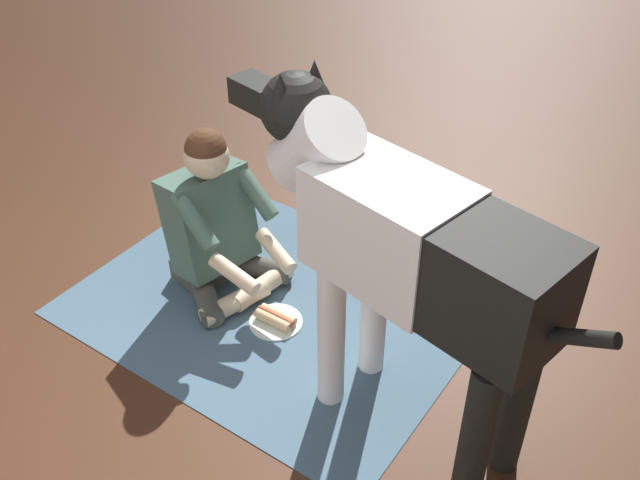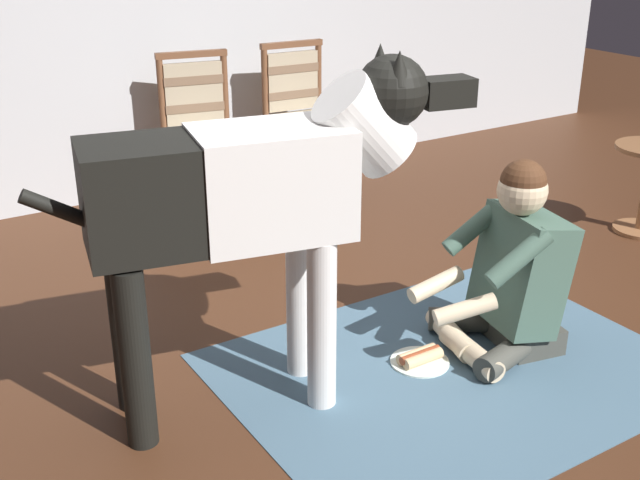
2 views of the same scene
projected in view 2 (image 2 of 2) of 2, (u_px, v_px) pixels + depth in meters
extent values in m
plane|color=#462717|center=(397.00, 362.00, 3.44)|extent=(14.66, 14.66, 0.00)
cube|color=#476579|center=(451.00, 369.00, 3.39)|extent=(1.86, 1.44, 0.01)
cylinder|color=brown|center=(246.00, 182.00, 5.04)|extent=(0.04, 0.04, 0.42)
cylinder|color=brown|center=(181.00, 190.00, 4.90)|extent=(0.04, 0.04, 0.42)
cylinder|color=brown|center=(228.00, 164.00, 5.40)|extent=(0.04, 0.04, 0.42)
cylinder|color=brown|center=(167.00, 171.00, 5.26)|extent=(0.04, 0.04, 0.42)
cube|color=brown|center=(204.00, 142.00, 5.06)|extent=(0.54, 0.54, 0.04)
cube|color=tan|center=(204.00, 136.00, 5.04)|extent=(0.49, 0.49, 0.04)
cylinder|color=brown|center=(225.00, 89.00, 5.20)|extent=(0.04, 0.04, 0.52)
cylinder|color=brown|center=(161.00, 94.00, 5.06)|extent=(0.04, 0.04, 0.52)
cube|color=brown|center=(191.00, 54.00, 5.04)|extent=(0.46, 0.13, 0.04)
cube|color=tan|center=(194.00, 93.00, 5.13)|extent=(0.38, 0.12, 0.40)
cube|color=brown|center=(193.00, 80.00, 5.10)|extent=(0.39, 0.13, 0.06)
cube|color=brown|center=(195.00, 107.00, 5.17)|extent=(0.39, 0.13, 0.06)
cylinder|color=brown|center=(348.00, 162.00, 5.45)|extent=(0.04, 0.04, 0.42)
cylinder|color=brown|center=(294.00, 171.00, 5.26)|extent=(0.04, 0.04, 0.42)
cylinder|color=brown|center=(318.00, 147.00, 5.79)|extent=(0.04, 0.04, 0.42)
cylinder|color=brown|center=(267.00, 155.00, 5.60)|extent=(0.04, 0.04, 0.42)
cube|color=brown|center=(306.00, 126.00, 5.44)|extent=(0.49, 0.49, 0.04)
cube|color=tan|center=(306.00, 120.00, 5.42)|extent=(0.45, 0.45, 0.04)
cylinder|color=brown|center=(318.00, 77.00, 5.59)|extent=(0.04, 0.04, 0.52)
cylinder|color=brown|center=(265.00, 83.00, 5.40)|extent=(0.04, 0.04, 0.52)
cube|color=brown|center=(292.00, 44.00, 5.40)|extent=(0.46, 0.07, 0.04)
cube|color=tan|center=(292.00, 81.00, 5.50)|extent=(0.38, 0.07, 0.40)
cube|color=brown|center=(292.00, 68.00, 5.47)|extent=(0.39, 0.08, 0.06)
cube|color=brown|center=(292.00, 94.00, 5.53)|extent=(0.39, 0.08, 0.06)
cube|color=#43443D|center=(521.00, 331.00, 3.58)|extent=(0.31, 0.38, 0.12)
cylinder|color=#43443D|center=(510.00, 353.00, 3.39)|extent=(0.41, 0.20, 0.11)
cylinder|color=beige|center=(471.00, 353.00, 3.40)|extent=(0.14, 0.37, 0.09)
cylinder|color=#43443D|center=(472.00, 320.00, 3.66)|extent=(0.39, 0.33, 0.11)
cylinder|color=beige|center=(451.00, 334.00, 3.55)|extent=(0.19, 0.37, 0.09)
cube|color=#436152|center=(521.00, 269.00, 3.44)|extent=(0.36, 0.45, 0.53)
cylinder|color=#436152|center=(519.00, 258.00, 3.19)|extent=(0.30, 0.14, 0.24)
cylinder|color=beige|center=(465.00, 310.00, 3.25)|extent=(0.28, 0.16, 0.12)
cylinder|color=#436152|center=(473.00, 228.00, 3.49)|extent=(0.30, 0.14, 0.24)
cylinder|color=beige|center=(436.00, 285.00, 3.47)|extent=(0.27, 0.09, 0.12)
sphere|color=beige|center=(522.00, 191.00, 3.29)|extent=(0.21, 0.21, 0.21)
sphere|color=#4A2C19|center=(523.00, 182.00, 3.28)|extent=(0.19, 0.19, 0.19)
cylinder|color=silver|center=(300.00, 297.00, 3.24)|extent=(0.11, 0.11, 0.70)
cylinder|color=silver|center=(322.00, 325.00, 3.03)|extent=(0.11, 0.11, 0.70)
cylinder|color=black|center=(125.00, 327.00, 3.02)|extent=(0.11, 0.11, 0.70)
cylinder|color=black|center=(135.00, 360.00, 2.80)|extent=(0.11, 0.11, 0.70)
cube|color=silver|center=(271.00, 182.00, 2.87)|extent=(0.62, 0.46, 0.41)
cube|color=black|center=(153.00, 196.00, 2.74)|extent=(0.54, 0.43, 0.39)
cylinder|color=silver|center=(365.00, 125.00, 2.92)|extent=(0.44, 0.33, 0.40)
sphere|color=black|center=(392.00, 91.00, 2.91)|extent=(0.27, 0.27, 0.27)
cube|color=black|center=(446.00, 92.00, 2.99)|extent=(0.22, 0.16, 0.11)
cone|color=black|center=(380.00, 60.00, 2.94)|extent=(0.11, 0.11, 0.12)
cone|color=black|center=(399.00, 68.00, 2.80)|extent=(0.11, 0.11, 0.12)
cylinder|color=black|center=(77.00, 217.00, 2.67)|extent=(0.36, 0.12, 0.24)
cylinder|color=white|center=(420.00, 362.00, 3.43)|extent=(0.26, 0.26, 0.01)
cylinder|color=#DBB482|center=(423.00, 358.00, 3.40)|extent=(0.19, 0.05, 0.05)
cylinder|color=#DBB482|center=(417.00, 354.00, 3.44)|extent=(0.19, 0.05, 0.05)
cylinder|color=brown|center=(420.00, 355.00, 3.42)|extent=(0.20, 0.04, 0.04)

